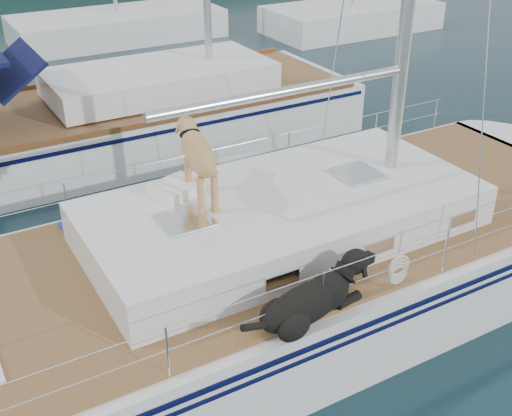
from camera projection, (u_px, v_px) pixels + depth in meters
ground at (232, 324)px, 8.87m from camera, size 120.00×120.00×0.00m
main_sailboat at (237, 282)px, 8.58m from camera, size 12.00×3.97×14.01m
neighbor_sailboat at (116, 123)px, 13.87m from camera, size 11.00×3.50×13.30m
bg_boat_center at (118, 27)px, 22.57m from camera, size 7.20×3.00×11.65m
bg_boat_east at (352, 18)px, 23.80m from camera, size 6.40×3.00×11.65m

